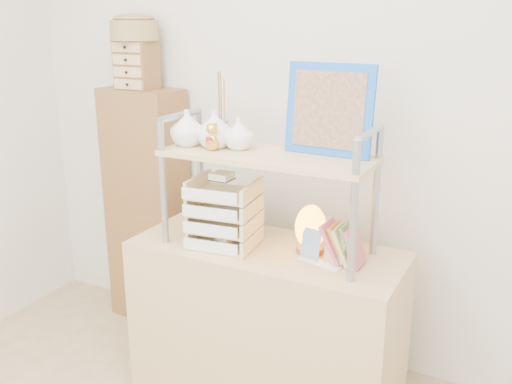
# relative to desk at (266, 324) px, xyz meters

# --- Properties ---
(room_shell) EXTENTS (3.42, 3.41, 2.61)m
(room_shell) POSITION_rel_desk_xyz_m (0.00, -0.81, 1.32)
(room_shell) COLOR silver
(room_shell) RESTS_ON ground
(desk) EXTENTS (1.20, 0.50, 0.75)m
(desk) POSITION_rel_desk_xyz_m (0.00, 0.00, 0.00)
(desk) COLOR tan
(desk) RESTS_ON ground
(cabinet) EXTENTS (0.47, 0.28, 1.35)m
(cabinet) POSITION_rel_desk_xyz_m (-0.94, 0.37, 0.30)
(cabinet) COLOR brown
(cabinet) RESTS_ON ground
(hutch) EXTENTS (0.91, 0.34, 0.79)m
(hutch) POSITION_rel_desk_xyz_m (-0.07, 0.01, 0.82)
(hutch) COLOR #90949E
(hutch) RESTS_ON desk
(letter_tray) EXTENTS (0.30, 0.28, 0.33)m
(letter_tray) POSITION_rel_desk_xyz_m (-0.18, -0.06, 0.51)
(letter_tray) COLOR tan
(letter_tray) RESTS_ON desk
(salt_lamp) EXTENTS (0.14, 0.13, 0.21)m
(salt_lamp) POSITION_rel_desk_xyz_m (0.19, 0.04, 0.48)
(salt_lamp) COLOR brown
(salt_lamp) RESTS_ON desk
(desk_clock) EXTENTS (0.08, 0.06, 0.11)m
(desk_clock) POSITION_rel_desk_xyz_m (-0.15, -0.11, 0.43)
(desk_clock) COLOR tan
(desk_clock) RESTS_ON desk
(postcard_stand) EXTENTS (0.20, 0.10, 0.14)m
(postcard_stand) POSITION_rel_desk_xyz_m (0.27, -0.04, 0.41)
(postcard_stand) COLOR white
(postcard_stand) RESTS_ON desk
(drawer_chest) EXTENTS (0.20, 0.16, 0.25)m
(drawer_chest) POSITION_rel_desk_xyz_m (-0.94, 0.35, 1.10)
(drawer_chest) COLOR brown
(drawer_chest) RESTS_ON cabinet
(woven_basket) EXTENTS (0.25, 0.25, 0.10)m
(woven_basket) POSITION_rel_desk_xyz_m (-0.94, 0.35, 1.28)
(woven_basket) COLOR brown
(woven_basket) RESTS_ON drawer_chest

